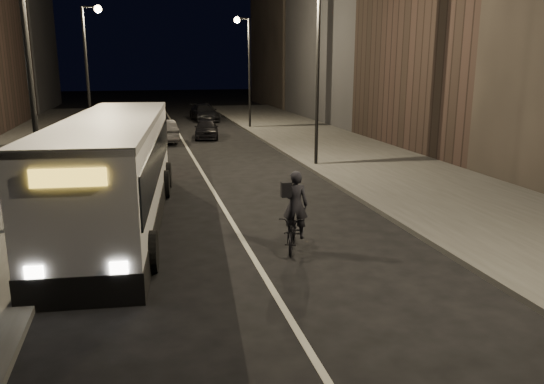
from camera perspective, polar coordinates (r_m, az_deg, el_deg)
ground at (r=13.58m, az=-1.58°, el=-7.82°), size 180.00×180.00×0.00m
sidewalk_right at (r=29.04m, az=8.91°, el=3.85°), size 7.00×70.00×0.16m
sidewalk_left at (r=27.41m, az=-25.99°, el=2.03°), size 7.00×70.00×0.16m
streetlight_right_mid at (r=25.63m, az=4.39°, el=14.54°), size 1.20×0.44×8.12m
streetlight_right_far at (r=41.13m, az=-2.84°, el=14.25°), size 1.20×0.44×8.12m
streetlight_left_near at (r=16.55m, az=-23.91°, el=13.90°), size 1.20×0.44×8.12m
streetlight_left_far at (r=34.44m, az=-18.95°, el=13.65°), size 1.20×0.44×8.12m
city_bus at (r=17.29m, az=-16.48°, el=2.66°), size 3.86×12.67×3.37m
cyclist_on_bicycle at (r=14.42m, az=2.34°, el=-3.39°), size 1.29×2.05×2.23m
car_near at (r=36.36m, az=-7.07°, el=6.80°), size 2.02×4.01×1.31m
car_mid at (r=34.99m, az=-11.82°, el=6.45°), size 2.04×4.53×1.44m
car_far at (r=47.37m, az=-7.30°, el=8.47°), size 2.40×5.11×1.44m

